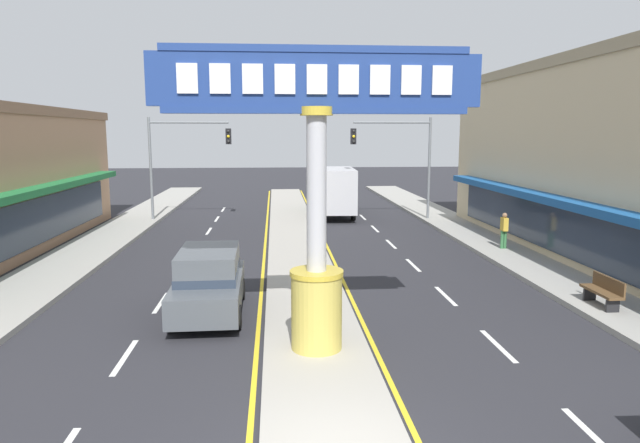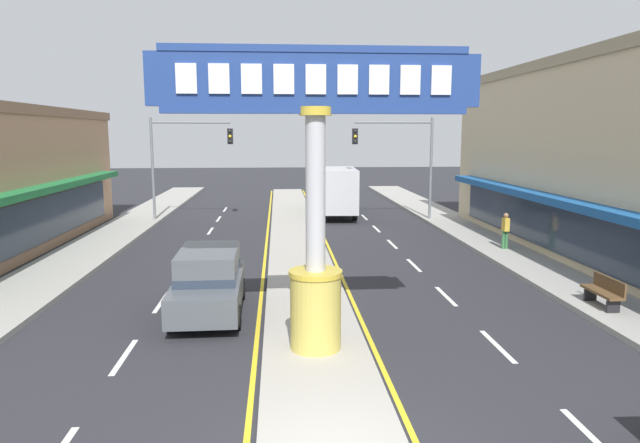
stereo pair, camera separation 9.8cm
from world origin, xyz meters
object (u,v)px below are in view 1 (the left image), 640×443
at_px(traffic_light_left_side, 180,151).
at_px(pedestrian_near_kerb, 504,228).
at_px(box_truck_near_right_lane, 335,190).
at_px(street_bench, 603,291).
at_px(district_sign, 317,195).
at_px(suv_far_right_lane, 209,281).
at_px(traffic_light_right_side, 401,151).

height_order(traffic_light_left_side, pedestrian_near_kerb, traffic_light_left_side).
xyz_separation_m(box_truck_near_right_lane, street_bench, (5.88, -20.05, -1.05)).
relative_size(district_sign, suv_far_right_lane, 1.62).
xyz_separation_m(suv_far_right_lane, pedestrian_near_kerb, (12.12, 7.73, 0.10)).
relative_size(traffic_light_right_side, pedestrian_near_kerb, 3.86).
height_order(traffic_light_left_side, box_truck_near_right_lane, traffic_light_left_side).
height_order(district_sign, suv_far_right_lane, district_sign).
height_order(suv_far_right_lane, street_bench, suv_far_right_lane).
distance_m(traffic_light_right_side, suv_far_right_lane, 19.67).
distance_m(box_truck_near_right_lane, suv_far_right_lane, 20.13).
height_order(district_sign, pedestrian_near_kerb, district_sign).
relative_size(traffic_light_left_side, suv_far_right_lane, 1.34).
bearing_deg(pedestrian_near_kerb, suv_far_right_lane, -147.49).
bearing_deg(box_truck_near_right_lane, pedestrian_near_kerb, -61.24).
relative_size(traffic_light_right_side, box_truck_near_right_lane, 0.89).
bearing_deg(district_sign, pedestrian_near_kerb, 50.25).
xyz_separation_m(traffic_light_left_side, suv_far_right_lane, (3.58, -17.85, -3.26)).
bearing_deg(traffic_light_right_side, traffic_light_left_side, 175.98).
bearing_deg(traffic_light_right_side, box_truck_near_right_lane, 147.50).
bearing_deg(suv_far_right_lane, district_sign, -48.67).
xyz_separation_m(traffic_light_left_side, pedestrian_near_kerb, (15.71, -10.13, -3.16)).
bearing_deg(district_sign, box_truck_near_right_lane, 82.78).
xyz_separation_m(traffic_light_right_side, box_truck_near_right_lane, (-3.65, 2.33, -2.55)).
distance_m(traffic_light_right_side, pedestrian_near_kerb, 10.10).
bearing_deg(district_sign, traffic_light_right_side, 72.18).
xyz_separation_m(suv_far_right_lane, street_bench, (11.67, -0.79, -0.34)).
bearing_deg(district_sign, street_bench, 16.21).
height_order(district_sign, traffic_light_left_side, district_sign).
xyz_separation_m(traffic_light_right_side, street_bench, (2.23, -17.73, -3.60)).
bearing_deg(traffic_light_left_side, box_truck_near_right_lane, 8.56).
height_order(street_bench, pedestrian_near_kerb, pedestrian_near_kerb).
bearing_deg(traffic_light_right_side, pedestrian_near_kerb, -73.78).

